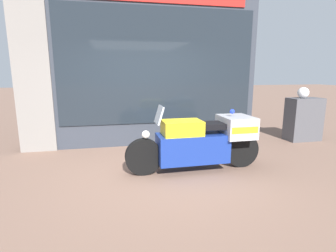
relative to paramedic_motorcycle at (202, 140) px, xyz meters
The scene contains 6 objects.
ground_plane 0.97m from the paramedic_motorcycle, behind, with size 60.00×60.00×0.00m, color #7A5B4C.
shop_building 2.68m from the paramedic_motorcycle, 119.12° to the left, with size 5.61×0.55×3.67m.
window_display 2.15m from the paramedic_motorcycle, 102.99° to the left, with size 4.40×0.30×2.09m.
paramedic_motorcycle is the anchor object (origin of this frame).
utility_cabinet 3.63m from the paramedic_motorcycle, 24.42° to the left, with size 0.85×0.48×1.11m, color #4C4C51.
white_helmet 3.59m from the paramedic_motorcycle, 24.80° to the left, with size 0.28×0.28×0.28m, color white.
Camera 1 is at (-0.77, -4.39, 1.75)m, focal length 28.00 mm.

